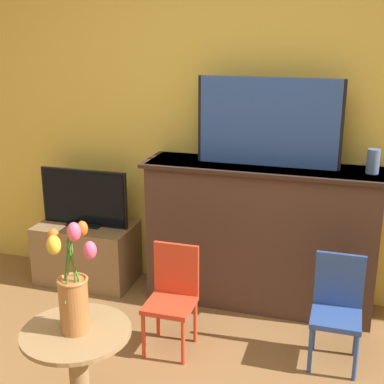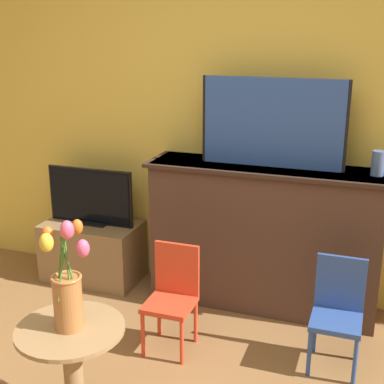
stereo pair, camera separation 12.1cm
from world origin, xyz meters
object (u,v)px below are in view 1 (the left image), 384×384
chair_red (173,293)px  chair_blue (337,305)px  tv_monitor (84,199)px  vase_tulips (73,290)px  painting (268,122)px

chair_red → chair_blue: 0.94m
tv_monitor → chair_red: 1.14m
tv_monitor → chair_red: tv_monitor is taller
chair_red → vase_tulips: (-0.16, -0.84, 0.41)m
painting → chair_red: 1.21m
tv_monitor → chair_red: size_ratio=1.06×
tv_monitor → vase_tulips: (0.74, -1.47, 0.11)m
painting → chair_red: bearing=-121.7°
chair_red → vase_tulips: size_ratio=1.21×
tv_monitor → chair_blue: tv_monitor is taller
chair_blue → vase_tulips: vase_tulips is taller
painting → vase_tulips: painting is taller
chair_blue → vase_tulips: (-1.09, -0.97, 0.41)m
painting → chair_red: painting is taller
painting → vase_tulips: size_ratio=1.77×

